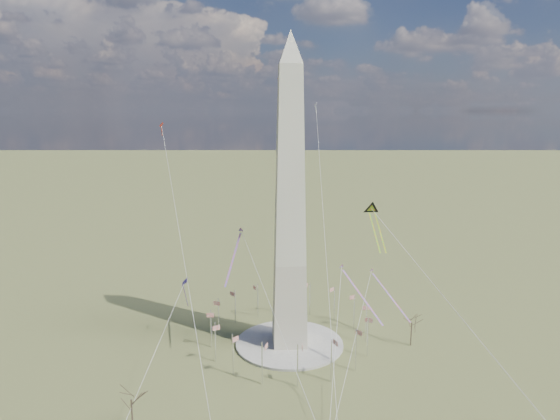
{
  "coord_description": "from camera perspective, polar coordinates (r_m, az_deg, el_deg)",
  "views": [
    {
      "loc": [
        -13.84,
        -154.73,
        76.92
      ],
      "look_at": [
        -3.17,
        0.0,
        46.12
      ],
      "focal_mm": 32.0,
      "sensor_mm": 36.0,
      "label": 1
    }
  ],
  "objects": [
    {
      "name": "kite_streamer_left",
      "position": [
        156.18,
        8.65,
        -8.72
      ],
      "size": [
        10.45,
        17.99,
        13.6
      ],
      "rotation": [
        0.0,
        0.0,
        3.64
      ],
      "color": "#F94227",
      "rests_on": "ground"
    },
    {
      "name": "tree_far",
      "position": [
        134.43,
        -16.67,
        -19.83
      ],
      "size": [
        6.89,
        6.89,
        12.06
      ],
      "color": "#4D3F2E",
      "rests_on": "ground"
    },
    {
      "name": "ground",
      "position": [
        173.34,
        1.08,
        -15.11
      ],
      "size": [
        2000.0,
        2000.0,
        0.0
      ],
      "primitive_type": "plane",
      "color": "brown",
      "rests_on": "ground"
    },
    {
      "name": "kite_small_white",
      "position": [
        205.93,
        4.11,
        11.85
      ],
      "size": [
        1.41,
        2.07,
        4.36
      ],
      "rotation": [
        0.0,
        0.0,
        2.47
      ],
      "color": "white",
      "rests_on": "ground"
    },
    {
      "name": "kite_streamer_mid",
      "position": [
        160.23,
        -5.11,
        -4.54
      ],
      "size": [
        6.11,
        19.82,
        13.83
      ],
      "rotation": [
        0.0,
        0.0,
        2.9
      ],
      "color": "#F94227",
      "rests_on": "ground"
    },
    {
      "name": "tree_near",
      "position": [
        174.71,
        14.83,
        -12.16
      ],
      "size": [
        6.94,
        6.94,
        12.15
      ],
      "color": "#4D3F2E",
      "rests_on": "ground"
    },
    {
      "name": "kite_delta_black",
      "position": [
        170.52,
        10.5,
        -0.21
      ],
      "size": [
        6.2,
        16.76,
        14.0
      ],
      "rotation": [
        0.0,
        0.0,
        3.16
      ],
      "color": "black",
      "rests_on": "ground"
    },
    {
      "name": "washington_monument",
      "position": [
        158.02,
        1.15,
        0.67
      ],
      "size": [
        15.56,
        15.56,
        100.0
      ],
      "color": "#BCB19E",
      "rests_on": "plaza"
    },
    {
      "name": "plaza",
      "position": [
        173.17,
        1.08,
        -14.99
      ],
      "size": [
        36.0,
        36.0,
        0.8
      ],
      "primitive_type": "cylinder",
      "color": "#AFACA0",
      "rests_on": "ground"
    },
    {
      "name": "kite_small_red",
      "position": [
        188.13,
        -13.39,
        9.35
      ],
      "size": [
        1.78,
        1.66,
        4.97
      ],
      "rotation": [
        0.0,
        0.0,
        3.12
      ],
      "color": "red",
      "rests_on": "ground"
    },
    {
      "name": "flagpole_ring",
      "position": [
        170.24,
        1.09,
        -12.92
      ],
      "size": [
        54.4,
        54.4,
        13.0
      ],
      "color": "white",
      "rests_on": "ground"
    },
    {
      "name": "kite_diamond_purple",
      "position": [
        172.82,
        -10.81,
        -8.4
      ],
      "size": [
        1.89,
        3.38,
        10.64
      ],
      "rotation": [
        0.0,
        0.0,
        2.8
      ],
      "color": "navy",
      "rests_on": "ground"
    },
    {
      "name": "kite_streamer_right",
      "position": [
        178.5,
        11.9,
        -8.8
      ],
      "size": [
        10.42,
        17.95,
        13.56
      ],
      "rotation": [
        0.0,
        0.0,
        3.64
      ],
      "color": "#F94227",
      "rests_on": "ground"
    }
  ]
}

